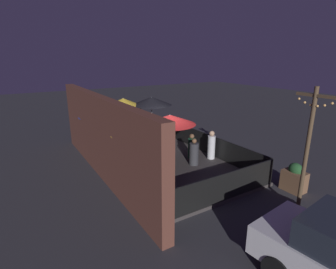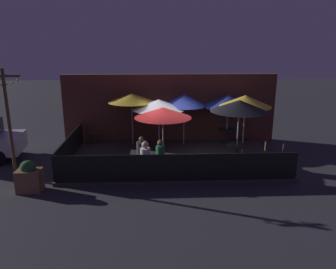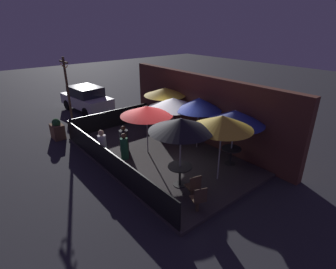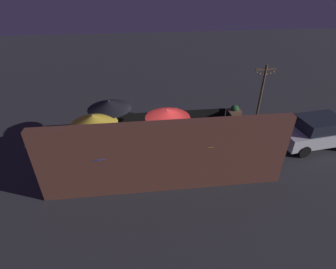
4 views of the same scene
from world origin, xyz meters
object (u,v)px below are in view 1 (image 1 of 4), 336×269
(patron_0, at_px, (211,146))
(patio_umbrella_6, at_px, (123,103))
(patio_umbrella_1, at_px, (102,110))
(patio_chair_2, at_px, (149,127))
(patio_umbrella_0, at_px, (151,101))
(light_post, at_px, (308,146))
(dining_table_0, at_px, (152,132))
(patio_chair_1, at_px, (161,195))
(dining_table_1, at_px, (104,140))
(patio_chair_0, at_px, (148,129))
(patio_umbrella_5, at_px, (140,127))
(patio_umbrella_2, at_px, (170,120))
(patio_umbrella_4, at_px, (138,124))
(patron_2, at_px, (192,147))
(planter_box, at_px, (294,178))
(patio_umbrella_3, at_px, (115,117))
(patron_1, at_px, (194,153))

(patron_0, bearing_deg, patio_umbrella_6, 7.21)
(patio_umbrella_1, bearing_deg, patio_chair_2, -67.89)
(patio_umbrella_0, distance_m, light_post, 8.09)
(dining_table_0, bearing_deg, patio_chair_1, 154.02)
(dining_table_1, relative_size, patio_chair_0, 0.86)
(patio_umbrella_5, bearing_deg, patio_umbrella_1, -1.04)
(patio_umbrella_2, relative_size, dining_table_0, 2.64)
(patio_umbrella_5, bearing_deg, patio_chair_0, -29.86)
(dining_table_0, height_order, patio_chair_2, patio_chair_2)
(patio_umbrella_1, distance_m, patio_umbrella_4, 3.14)
(patron_2, distance_m, planter_box, 4.45)
(patio_umbrella_0, xyz_separation_m, patio_umbrella_5, (-4.13, 2.66, -0.11))
(patio_chair_1, bearing_deg, patio_umbrella_4, -10.55)
(patio_chair_1, distance_m, patron_2, 4.53)
(patio_umbrella_0, distance_m, patron_2, 3.45)
(patio_umbrella_5, bearing_deg, dining_table_0, -32.79)
(patio_umbrella_4, distance_m, patron_2, 3.01)
(patron_0, bearing_deg, patio_chair_2, -17.22)
(patio_umbrella_6, xyz_separation_m, patio_chair_1, (-6.54, 1.57, -1.69))
(patio_umbrella_3, xyz_separation_m, patio_umbrella_4, (-1.14, -0.48, -0.12))
(patio_umbrella_0, bearing_deg, patio_umbrella_2, 167.66)
(patron_2, distance_m, light_post, 5.35)
(patio_umbrella_1, bearing_deg, patio_umbrella_6, -71.76)
(planter_box, relative_size, light_post, 0.27)
(patio_umbrella_6, height_order, patron_0, patio_umbrella_6)
(patio_umbrella_1, relative_size, dining_table_1, 2.91)
(patio_umbrella_2, distance_m, patron_1, 1.77)
(patio_umbrella_1, relative_size, dining_table_0, 2.73)
(dining_table_1, bearing_deg, patio_umbrella_6, -71.76)
(patio_umbrella_0, bearing_deg, patio_umbrella_3, 123.95)
(patio_umbrella_4, xyz_separation_m, patron_2, (0.00, -2.65, -1.43))
(dining_table_0, bearing_deg, patio_umbrella_2, 167.66)
(patio_umbrella_5, relative_size, patio_chair_0, 2.56)
(patio_umbrella_2, distance_m, light_post, 5.43)
(light_post, bearing_deg, patron_1, 8.37)
(patio_umbrella_4, xyz_separation_m, patron_0, (-0.53, -3.37, -1.35))
(patron_2, relative_size, planter_box, 1.09)
(patio_umbrella_6, height_order, patio_chair_0, patio_umbrella_6)
(patio_umbrella_2, relative_size, patron_1, 1.89)
(patio_chair_2, distance_m, patron_2, 4.38)
(patio_chair_2, bearing_deg, dining_table_0, 0.00)
(patio_umbrella_1, xyz_separation_m, patron_1, (-3.79, -2.67, -1.50))
(patio_chair_1, height_order, planter_box, patio_chair_1)
(patio_umbrella_0, relative_size, planter_box, 2.37)
(patio_umbrella_4, xyz_separation_m, light_post, (-5.12, -2.92, 0.08))
(light_post, bearing_deg, patron_0, -5.54)
(patio_chair_0, relative_size, patron_2, 0.80)
(patio_chair_1, relative_size, patron_2, 0.83)
(patio_umbrella_3, xyz_separation_m, patron_1, (-1.82, -2.75, -1.55))
(patio_umbrella_6, xyz_separation_m, patron_1, (-4.20, -1.42, -1.71))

